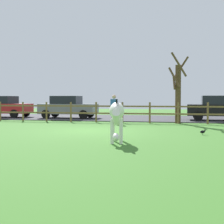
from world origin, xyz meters
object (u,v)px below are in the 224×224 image
(crow_on_grass, at_px, (203,132))
(parked_car_black, at_px, (219,108))
(parked_car_red, at_px, (3,106))
(visitor_near_fence, at_px, (114,108))
(zebra, at_px, (117,114))
(parked_car_grey, at_px, (68,107))
(bare_tree, at_px, (178,91))

(crow_on_grass, distance_m, parked_car_black, 8.54)
(parked_car_red, height_order, visitor_near_fence, visitor_near_fence)
(zebra, relative_size, parked_car_grey, 0.48)
(bare_tree, xyz_separation_m, visitor_near_fence, (-3.54, -1.00, -0.98))
(zebra, bearing_deg, parked_car_red, 134.30)
(zebra, height_order, parked_car_grey, parked_car_grey)
(crow_on_grass, bearing_deg, zebra, -133.28)
(crow_on_grass, xyz_separation_m, parked_car_red, (-14.01, 8.51, 0.72))
(bare_tree, distance_m, parked_car_black, 3.69)
(parked_car_black, relative_size, parked_car_grey, 1.00)
(parked_car_red, distance_m, parked_car_black, 15.33)
(zebra, height_order, parked_car_red, parked_car_red)
(parked_car_red, bearing_deg, parked_car_black, -0.38)
(parked_car_red, height_order, parked_car_grey, same)
(bare_tree, bearing_deg, visitor_near_fence, -164.22)
(visitor_near_fence, bearing_deg, bare_tree, 15.78)
(parked_car_red, distance_m, parked_car_grey, 5.14)
(parked_car_red, height_order, parked_car_black, same)
(parked_car_grey, relative_size, visitor_near_fence, 2.46)
(bare_tree, height_order, zebra, bare_tree)
(crow_on_grass, bearing_deg, parked_car_red, 148.73)
(parked_car_black, height_order, visitor_near_fence, visitor_near_fence)
(parked_car_black, xyz_separation_m, parked_car_grey, (-10.19, 0.04, 0.00))
(zebra, xyz_separation_m, visitor_near_fence, (-1.90, 7.86, -0.02))
(bare_tree, height_order, parked_car_red, bare_tree)
(parked_car_red, xyz_separation_m, parked_car_grey, (5.14, -0.07, 0.00))
(parked_car_grey, height_order, visitor_near_fence, visitor_near_fence)
(parked_car_grey, bearing_deg, parked_car_black, -0.20)
(zebra, relative_size, crow_on_grass, 8.94)
(zebra, distance_m, parked_car_grey, 12.93)
(bare_tree, xyz_separation_m, parked_car_black, (2.48, 2.53, -1.04))
(parked_car_grey, distance_m, visitor_near_fence, 5.49)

